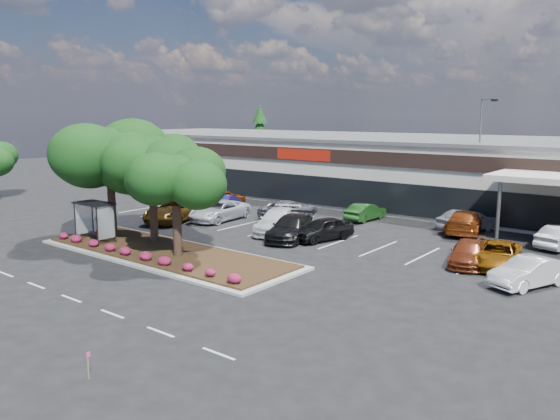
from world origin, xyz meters
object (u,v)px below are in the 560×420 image
Objects in this scene: light_pole at (479,167)px; survey_stake at (88,362)px; car_1 at (173,211)px; car_0 at (196,204)px.

survey_stake is (-0.63, -35.12, -3.71)m from light_pole.
survey_stake is at bearing -68.69° from car_1.
survey_stake is 0.24× the size of car_0.
light_pole is at bearing 88.97° from survey_stake.
car_1 reaches higher than survey_stake.
car_0 reaches higher than survey_stake.
light_pole reaches higher than car_1.
light_pole is 1.58× the size of car_1.
car_1 is at bearing -45.46° from car_0.
light_pole is 2.43× the size of car_0.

